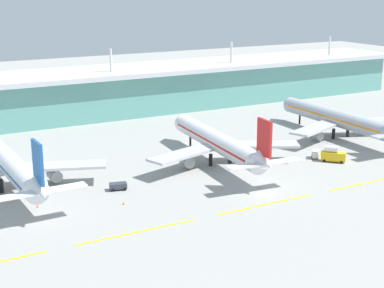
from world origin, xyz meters
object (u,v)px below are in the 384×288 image
airliner_near (11,165)px  airliner_middle (218,142)px  fuel_truck (333,154)px  pushback_tug (118,186)px  baggage_cart (315,154)px  safety_cone_right_wingtip (37,206)px  safety_cone_left_wingtip (124,203)px  airliner_far (339,119)px

airliner_near → airliner_middle: (58.87, -6.47, 0.00)m
airliner_middle → fuel_truck: (30.98, -15.32, -4.18)m
airliner_near → pushback_tug: size_ratio=12.65×
baggage_cart → safety_cone_right_wingtip: 85.41m
fuel_truck → pushback_tug: bearing=173.2°
baggage_cart → fuel_truck: bearing=-68.0°
airliner_near → baggage_cart: (87.65, -16.36, -5.18)m
airliner_near → safety_cone_left_wingtip: size_ratio=87.57×
pushback_tug → fuel_truck: 66.45m
fuel_truck → baggage_cart: fuel_truck is taller
airliner_middle → airliner_far: 53.16m
pushback_tug → safety_cone_right_wingtip: (-21.63, -2.07, -0.75)m
airliner_far → pushback_tug: bearing=-171.0°
airliner_near → airliner_middle: size_ratio=0.99×
safety_cone_left_wingtip → pushback_tug: bearing=74.9°
airliner_far → baggage_cart: (-23.98, -16.36, -5.19)m
airliner_far → pushback_tug: 89.03m
pushback_tug → safety_cone_left_wingtip: pushback_tug is taller
pushback_tug → safety_cone_left_wingtip: bearing=-105.1°
baggage_cart → safety_cone_right_wingtip: bearing=179.8°
baggage_cart → pushback_tug: bearing=177.9°
airliner_near → pushback_tug: (23.87, -13.97, -5.35)m
pushback_tug → baggage_cart: baggage_cart is taller
pushback_tug → safety_cone_right_wingtip: bearing=-174.5°
pushback_tug → safety_cone_right_wingtip: pushback_tug is taller
safety_cone_left_wingtip → fuel_truck: bearing=2.2°
safety_cone_left_wingtip → airliner_far: bearing=15.1°
airliner_middle → baggage_cart: (28.78, -9.88, -5.18)m
safety_cone_left_wingtip → airliner_middle: bearing=25.4°
airliner_near → airliner_middle: bearing=-6.3°
safety_cone_right_wingtip → baggage_cart: bearing=-0.2°
airliner_far → safety_cone_left_wingtip: size_ratio=90.52×
airliner_far → fuel_truck: 31.10m
baggage_cart → safety_cone_left_wingtip: bearing=-173.1°
airliner_middle → fuel_truck: bearing=-26.3°
safety_cone_right_wingtip → airliner_middle: bearing=9.6°
airliner_near → pushback_tug: bearing=-30.3°
airliner_near → fuel_truck: (89.85, -21.79, -4.18)m
pushback_tug → airliner_near: bearing=149.7°
airliner_near → airliner_far: bearing=0.0°
airliner_middle → airliner_far: size_ratio=0.98×
airliner_far → safety_cone_left_wingtip: (-90.60, -24.45, -6.10)m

